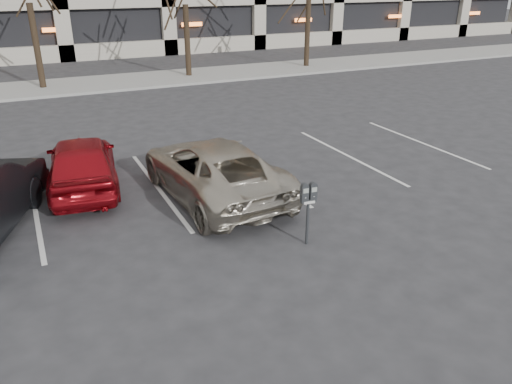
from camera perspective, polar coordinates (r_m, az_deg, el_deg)
ground at (r=10.86m, az=-0.72°, el=-2.60°), size 140.00×140.00×0.00m
sidewalk at (r=25.63m, az=-16.34°, el=11.89°), size 80.00×4.00×0.12m
stall_lines at (r=12.43m, az=-11.10°, el=0.43°), size 16.90×5.20×0.00m
parking_meter at (r=9.34m, az=6.02°, el=-0.75°), size 0.33×0.16×1.25m
suv_silver at (r=11.61m, az=-4.84°, el=2.63°), size 2.48×4.89×1.33m
car_red at (r=12.68m, az=-19.26°, el=3.19°), size 2.07×4.08×1.33m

